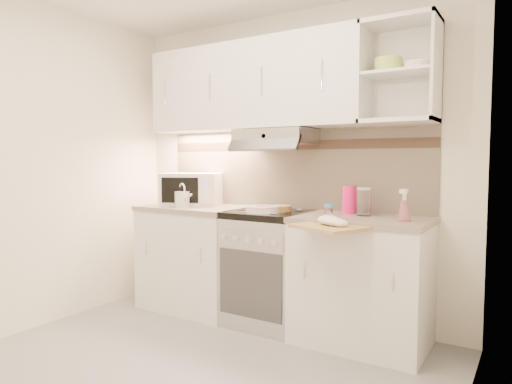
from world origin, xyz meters
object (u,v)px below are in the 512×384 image
pink_pitcher (349,200)px  glass_jar (364,201)px  spray_bottle (404,208)px  electric_range (270,267)px  plate_stack (263,209)px  microwave (192,189)px  watering_can (183,198)px  cutting_board (331,227)px

pink_pitcher → glass_jar: (0.14, -0.07, -0.00)m
glass_jar → spray_bottle: (0.32, -0.15, -0.02)m
electric_range → plate_stack: bearing=-86.6°
microwave → glass_jar: microwave is taller
plate_stack → electric_range: bearing=93.4°
watering_can → electric_range: bearing=33.2°
plate_stack → cutting_board: plate_stack is taller
electric_range → cutting_board: size_ratio=2.17×
watering_can → pink_pitcher: (1.36, 0.30, 0.03)m
electric_range → glass_jar: size_ratio=4.38×
watering_can → glass_jar: bearing=31.3°
pink_pitcher → spray_bottle: 0.51m
glass_jar → spray_bottle: 0.35m
microwave → spray_bottle: bearing=-26.7°
spray_bottle → watering_can: bearing=-172.0°
watering_can → cutting_board: (1.44, -0.23, -0.10)m
glass_jar → cutting_board: size_ratio=0.50×
electric_range → plate_stack: plate_stack is taller
plate_stack → pink_pitcher: pink_pitcher is taller
cutting_board → spray_bottle: bearing=61.2°
microwave → plate_stack: microwave is taller
electric_range → microwave: microwave is taller
pink_pitcher → glass_jar: 0.16m
electric_range → watering_can: 0.94m
plate_stack → glass_jar: size_ratio=1.26×
electric_range → cutting_board: electric_range is taller
electric_range → glass_jar: 0.92m
electric_range → spray_bottle: bearing=-3.7°
watering_can → pink_pitcher: size_ratio=1.12×
microwave → spray_bottle: 1.90m
microwave → pink_pitcher: microwave is taller
microwave → cutting_board: (1.51, -0.44, -0.17)m
cutting_board → plate_stack: bearing=-178.5°
watering_can → spray_bottle: bearing=25.1°
plate_stack → cutting_board: size_ratio=0.62×
spray_bottle → cutting_board: size_ratio=0.54×
microwave → plate_stack: (0.85, -0.18, -0.12)m
microwave → cutting_board: microwave is taller
pink_pitcher → spray_bottle: bearing=-38.2°
watering_can → plate_stack: 0.78m
microwave → spray_bottle: microwave is taller
electric_range → glass_jar: (0.73, 0.08, 0.55)m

